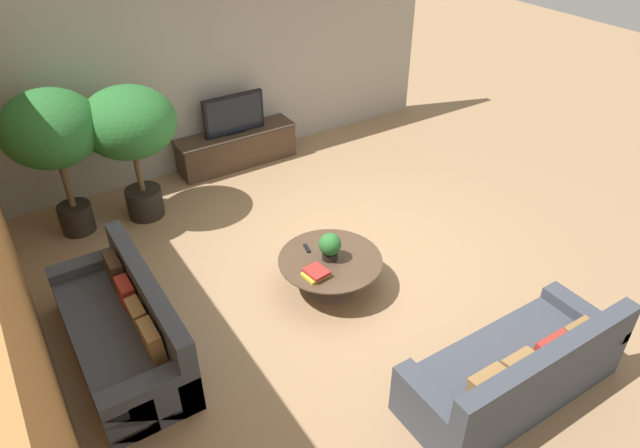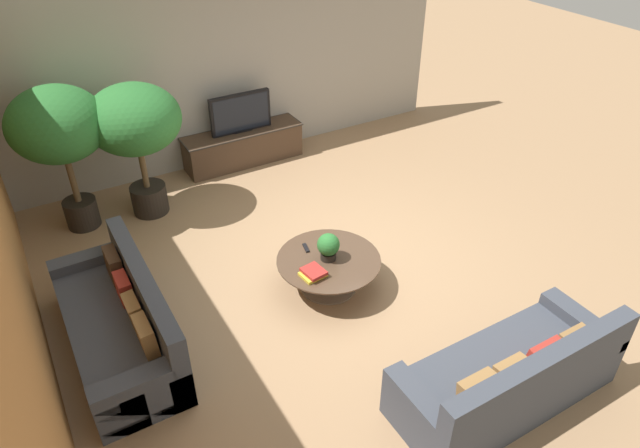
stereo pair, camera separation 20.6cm
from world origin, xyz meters
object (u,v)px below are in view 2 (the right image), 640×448
at_px(coffee_table, 329,267).
at_px(potted_palm_corner, 135,125).
at_px(television, 241,113).
at_px(potted_palm_tall, 58,129).
at_px(couch_near_entry, 509,378).
at_px(potted_plant_tabletop, 328,246).
at_px(couch_by_wall, 121,324).
at_px(media_console, 243,146).

height_order(coffee_table, potted_palm_corner, potted_palm_corner).
bearing_deg(television, potted_palm_corner, -158.61).
bearing_deg(potted_palm_corner, potted_palm_tall, 172.24).
height_order(television, potted_palm_corner, potted_palm_corner).
bearing_deg(couch_near_entry, coffee_table, -75.13).
relative_size(coffee_table, potted_plant_tabletop, 3.64).
bearing_deg(couch_by_wall, coffee_table, 83.45).
xyz_separation_m(media_console, coffee_table, (-0.40, -3.22, 0.00)).
distance_m(media_console, potted_palm_corner, 2.05).
bearing_deg(media_console, couch_near_entry, -88.19).
distance_m(media_console, television, 0.55).
bearing_deg(potted_palm_corner, television, 21.39).
bearing_deg(potted_palm_corner, coffee_table, -63.63).
bearing_deg(coffee_table, television, 82.92).
bearing_deg(coffee_table, potted_plant_tabletop, 88.32).
height_order(couch_by_wall, couch_near_entry, same).
distance_m(television, couch_near_entry, 5.40).
bearing_deg(potted_plant_tabletop, media_console, 82.91).
bearing_deg(couch_by_wall, media_console, 138.52).
bearing_deg(potted_palm_tall, coffee_table, -51.55).
distance_m(coffee_table, couch_near_entry, 2.22).
bearing_deg(potted_plant_tabletop, television, 82.90).
bearing_deg(coffee_table, media_console, 82.92).
bearing_deg(couch_near_entry, media_console, -88.19).
bearing_deg(media_console, couch_by_wall, -131.48).
bearing_deg(couch_by_wall, television, 138.50).
distance_m(couch_by_wall, potted_palm_corner, 2.69).
height_order(couch_near_entry, potted_palm_corner, potted_palm_corner).
distance_m(couch_near_entry, potted_plant_tabletop, 2.25).
bearing_deg(couch_near_entry, potted_plant_tabletop, -75.21).
distance_m(couch_near_entry, potted_palm_tall, 5.64).
height_order(television, couch_near_entry, television).
bearing_deg(potted_plant_tabletop, couch_near_entry, -75.21).
xyz_separation_m(media_console, potted_plant_tabletop, (-0.40, -3.21, 0.29)).
distance_m(couch_by_wall, couch_near_entry, 3.69).
relative_size(couch_near_entry, potted_palm_corner, 1.17).
bearing_deg(television, media_console, 90.00).
distance_m(couch_by_wall, potted_plant_tabletop, 2.26).
bearing_deg(potted_palm_tall, couch_by_wall, -92.20).
height_order(potted_palm_tall, potted_plant_tabletop, potted_palm_tall).
distance_m(potted_palm_corner, potted_plant_tabletop, 2.94).
bearing_deg(couch_near_entry, couch_by_wall, -40.69).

